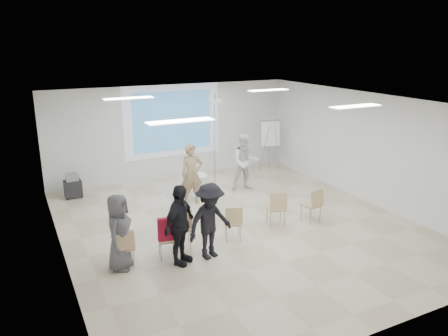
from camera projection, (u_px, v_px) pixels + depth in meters
name	position (u px, v px, depth m)	size (l,w,h in m)	color
floor	(239.00, 228.00, 10.60)	(8.00, 9.00, 0.10)	beige
ceiling	(240.00, 100.00, 9.73)	(8.00, 9.00, 0.10)	white
wall_back	(172.00, 131.00, 14.08)	(8.00, 0.10, 3.00)	silver
wall_left	(55.00, 192.00, 8.43)	(0.10, 9.00, 3.00)	silver
wall_right	(370.00, 148.00, 11.90)	(0.10, 9.00, 3.00)	silver
projection_halo	(173.00, 121.00, 13.92)	(3.20, 0.01, 2.30)	silver
projection_image	(173.00, 121.00, 13.91)	(2.60, 0.01, 1.90)	#3782BD
pedestal_table	(198.00, 184.00, 12.45)	(0.59, 0.59, 0.68)	silver
player_left	(192.00, 170.00, 11.80)	(0.69, 0.47, 1.89)	#A08762
player_right	(245.00, 159.00, 12.92)	(0.91, 0.72, 1.88)	white
controller_left	(194.00, 157.00, 12.01)	(0.04, 0.11, 0.04)	white
controller_right	(236.00, 147.00, 12.96)	(0.04, 0.13, 0.04)	white
chair_far_left	(124.00, 246.00, 8.50)	(0.40, 0.43, 0.80)	tan
chair_left_mid	(167.00, 237.00, 8.87)	(0.44, 0.46, 0.80)	tan
chair_left_inner	(181.00, 226.00, 9.27)	(0.53, 0.55, 0.91)	tan
chair_center	(233.00, 221.00, 9.67)	(0.50, 0.52, 0.81)	tan
chair_right_inner	(277.00, 206.00, 10.40)	(0.53, 0.55, 0.89)	tan
chair_right_far	(313.00, 203.00, 10.65)	(0.46, 0.49, 0.86)	tan
red_jacket	(170.00, 229.00, 8.68)	(0.49, 0.11, 0.47)	maroon
laptop	(181.00, 226.00, 9.38)	(0.33, 0.24, 0.03)	black
audience_left	(180.00, 219.00, 8.55)	(1.10, 0.66, 1.90)	black
audience_mid	(210.00, 216.00, 8.81)	(1.18, 0.64, 1.82)	black
audience_outer	(119.00, 228.00, 8.39)	(0.84, 0.55, 1.72)	#525156
flipchart_easel	(270.00, 133.00, 14.76)	(0.74, 0.58, 1.76)	gray
av_cart	(73.00, 186.00, 12.42)	(0.48, 0.38, 0.71)	black
ceiling_projector	(215.00, 107.00, 11.16)	(0.30, 0.25, 3.00)	white
fluor_panel_nw	(129.00, 98.00, 10.62)	(1.20, 0.30, 0.02)	white
fluor_panel_ne	(268.00, 90.00, 12.33)	(1.20, 0.30, 0.02)	white
fluor_panel_sw	(180.00, 121.00, 7.61)	(1.20, 0.30, 0.02)	white
fluor_panel_se	(356.00, 106.00, 9.32)	(1.20, 0.30, 0.02)	white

